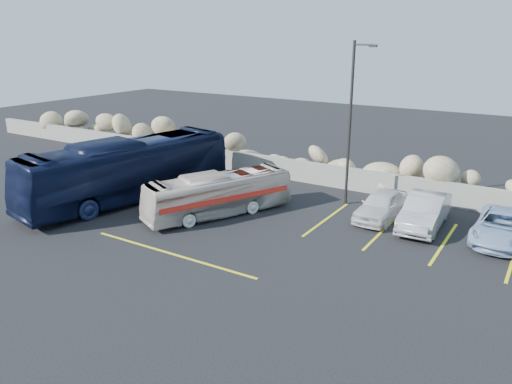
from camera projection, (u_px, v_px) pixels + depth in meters
The scene contains 10 objects.
ground at pixel (188, 262), 18.99m from camera, with size 90.00×90.00×0.00m, color black.
seawall at pixel (322, 174), 28.51m from camera, with size 60.00×0.40×1.20m, color gray.
riprap_pile at pixel (331, 158), 29.26m from camera, with size 54.00×2.80×2.60m, color #9D8967, non-canonical shape.
parking_lines at pixel (357, 238), 21.15m from camera, with size 18.16×9.36×0.01m.
lamppost at pixel (351, 120), 24.07m from camera, with size 1.14×0.18×8.00m.
vintage_bus at pixel (219, 194), 23.63m from camera, with size 1.71×7.32×2.04m, color silver.
tour_coach at pixel (128, 170), 25.62m from camera, with size 2.68×11.47×3.19m, color black.
car_a at pixel (381, 205), 23.19m from camera, with size 1.57×3.91×1.33m, color silver.
car_b at pixel (424, 211), 22.19m from camera, with size 1.56×4.47×1.47m, color #ACABB0.
car_d at pixel (502, 227), 20.71m from camera, with size 2.08×4.52×1.26m, color #93AED1.
Camera 1 is at (11.35, -13.29, 8.31)m, focal length 35.00 mm.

